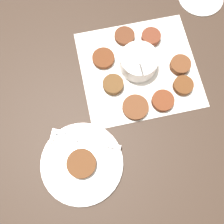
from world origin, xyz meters
name	(u,v)px	position (x,y,z in m)	size (l,w,h in m)	color
ground_plane	(146,70)	(0.00, 0.00, 0.00)	(4.00, 4.00, 0.00)	#38281E
napkin	(139,69)	(-0.02, 0.01, 0.00)	(0.39, 0.36, 0.00)	white
sauce_bowl	(139,62)	(-0.02, 0.02, 0.03)	(0.12, 0.11, 0.10)	white
fritter_0	(151,37)	(0.05, 0.10, 0.01)	(0.06, 0.06, 0.02)	brown
fritter_1	(103,58)	(-0.11, 0.08, 0.01)	(0.07, 0.07, 0.01)	brown
fritter_2	(113,85)	(-0.11, -0.02, 0.01)	(0.06, 0.06, 0.02)	brown
fritter_3	(183,85)	(0.08, -0.09, 0.01)	(0.06, 0.06, 0.02)	brown
fritter_4	(163,101)	(0.01, -0.11, 0.01)	(0.07, 0.07, 0.02)	brown
fritter_5	(180,65)	(0.10, -0.02, 0.01)	(0.06, 0.06, 0.02)	brown
fritter_6	(135,107)	(-0.07, -0.10, 0.01)	(0.08, 0.08, 0.01)	brown
fritter_7	(125,36)	(-0.02, 0.13, 0.01)	(0.06, 0.06, 0.01)	#5A301D
serving_plate	(82,163)	(-0.27, -0.20, 0.01)	(0.23, 0.23, 0.02)	white
fritter_on_plate	(81,163)	(-0.27, -0.20, 0.02)	(0.08, 0.08, 0.01)	brown
fork	(78,139)	(-0.26, -0.14, 0.02)	(0.18, 0.12, 0.00)	silver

